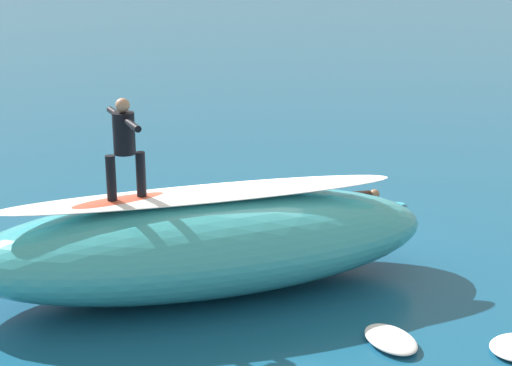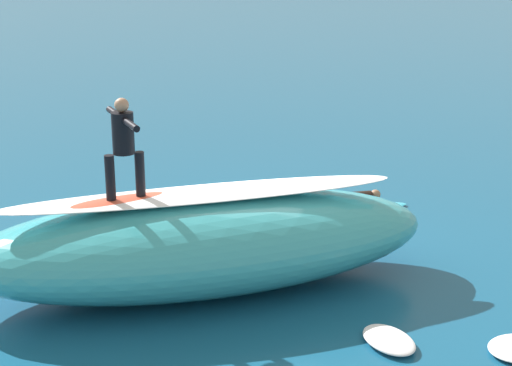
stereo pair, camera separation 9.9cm
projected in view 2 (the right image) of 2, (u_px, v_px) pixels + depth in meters
name	position (u px, v px, depth m)	size (l,w,h in m)	color
ground_plane	(246.00, 249.00, 13.55)	(120.00, 120.00, 0.00)	#145175
wave_crest	(203.00, 243.00, 11.88)	(7.04, 2.51, 1.46)	teal
wave_foam_lip	(202.00, 194.00, 11.65)	(5.99, 0.88, 0.08)	white
surfboard_riding	(126.00, 200.00, 11.35)	(2.03, 0.51, 0.09)	#E0563D
surfer_riding	(123.00, 141.00, 11.09)	(0.65, 1.29, 1.45)	black
surfboard_paddling	(351.00, 208.00, 15.48)	(2.32, 0.49, 0.08)	#33B2D1
surfer_paddling	(345.00, 200.00, 15.41)	(1.67, 0.60, 0.30)	black
foam_patch_mid	(389.00, 340.00, 10.39)	(0.90, 0.59, 0.13)	white
foam_patch_far	(62.00, 270.00, 12.60)	(0.76, 0.55, 0.10)	white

